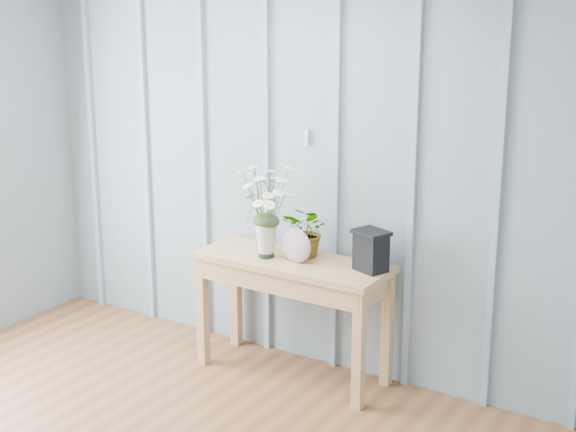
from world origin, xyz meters
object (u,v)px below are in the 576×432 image
Objects in this scene: felt_disc_vessel at (296,245)px; carved_box at (371,250)px; sideboard at (292,277)px; daisy_vase at (266,198)px.

felt_disc_vessel is 0.45m from carved_box.
felt_disc_vessel is at bearing -39.55° from sideboard.
daisy_vase reaches higher than carved_box.
carved_box reaches higher than sideboard.
daisy_vase is 2.81× the size of felt_disc_vessel.
daisy_vase is 0.33m from felt_disc_vessel.
daisy_vase is 0.70m from carved_box.
carved_box is at bearing 17.14° from felt_disc_vessel.
sideboard is at bearing -172.85° from carved_box.
sideboard is 2.03× the size of daisy_vase.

